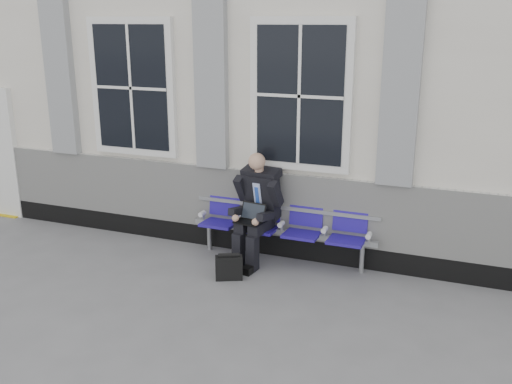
% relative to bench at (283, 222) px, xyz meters
% --- Properties ---
extents(ground, '(70.00, 70.00, 0.00)m').
position_rel_bench_xyz_m(ground, '(-0.18, -1.32, -0.55)').
color(ground, slate).
rests_on(ground, ground).
extents(station_building, '(14.40, 4.40, 4.49)m').
position_rel_bench_xyz_m(station_building, '(-0.20, 2.15, 1.67)').
color(station_building, silver).
rests_on(station_building, ground).
extents(bench, '(2.60, 0.47, 0.91)m').
position_rel_bench_xyz_m(bench, '(0.00, 0.00, 0.00)').
color(bench, '#9EA0A3').
rests_on(bench, ground).
extents(businessman, '(0.66, 0.89, 1.52)m').
position_rel_bench_xyz_m(businessman, '(-0.32, -0.14, 0.26)').
color(businessman, black).
rests_on(businessman, ground).
extents(briefcase, '(0.37, 0.28, 0.35)m').
position_rel_bench_xyz_m(briefcase, '(-0.44, -0.82, -0.39)').
color(briefcase, black).
rests_on(briefcase, ground).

